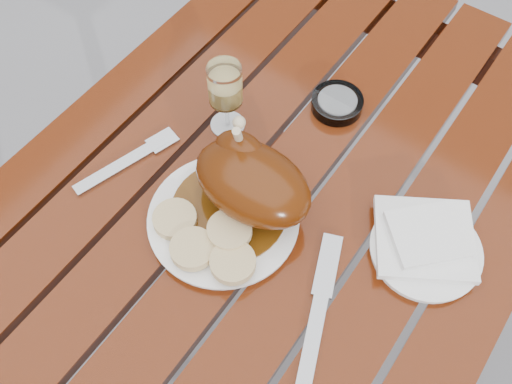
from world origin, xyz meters
TOP-DOWN VIEW (x-y plane):
  - ground at (0.00, 0.00)m, footprint 60.00×60.00m
  - table at (0.00, 0.00)m, footprint 0.80×1.20m
  - dinner_plate at (-0.03, -0.09)m, footprint 0.31×0.31m
  - roast_duck at (-0.02, -0.04)m, footprint 0.21×0.19m
  - bread_dumplings at (-0.02, -0.14)m, footprint 0.19×0.12m
  - wine_glass at (-0.14, 0.06)m, footprint 0.08×0.08m
  - side_plate at (0.25, 0.04)m, footprint 0.22×0.22m
  - napkin at (0.24, 0.05)m, footprint 0.20×0.19m
  - ashtray at (-0.01, 0.21)m, footprint 0.10×0.10m
  - fork at (-0.23, -0.11)m, footprint 0.07×0.18m
  - knife at (0.18, -0.16)m, footprint 0.10×0.22m

SIDE VIEW (x-z plane):
  - ground at x=0.00m, z-range 0.00..0.00m
  - table at x=0.00m, z-range 0.00..0.75m
  - fork at x=-0.23m, z-range 0.75..0.76m
  - knife at x=0.18m, z-range 0.75..0.76m
  - side_plate at x=0.25m, z-range 0.75..0.76m
  - dinner_plate at x=-0.03m, z-range 0.75..0.77m
  - ashtray at x=-0.01m, z-range 0.75..0.77m
  - napkin at x=0.24m, z-range 0.76..0.78m
  - bread_dumplings at x=-0.02m, z-range 0.77..0.79m
  - roast_duck at x=-0.02m, z-range 0.75..0.89m
  - wine_glass at x=-0.14m, z-range 0.75..0.89m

